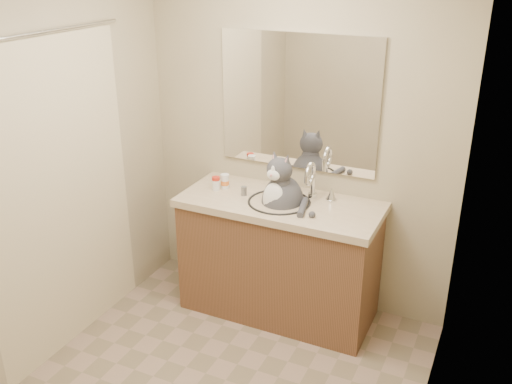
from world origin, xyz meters
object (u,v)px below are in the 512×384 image
at_px(cat, 282,199).
at_px(grey_canister, 244,191).
at_px(pill_bottle_redcap, 216,183).
at_px(pill_bottle_orange, 225,181).

height_order(cat, grey_canister, cat).
xyz_separation_m(pill_bottle_redcap, pill_bottle_orange, (0.04, 0.06, 0.00)).
height_order(pill_bottle_orange, grey_canister, pill_bottle_orange).
bearing_deg(cat, pill_bottle_orange, -174.43).
relative_size(pill_bottle_redcap, pill_bottle_orange, 0.94).
xyz_separation_m(cat, grey_canister, (-0.27, -0.01, 0.01)).
bearing_deg(pill_bottle_orange, cat, -6.43).
xyz_separation_m(cat, pill_bottle_orange, (-0.45, 0.05, 0.03)).
bearing_deg(pill_bottle_orange, pill_bottle_redcap, -125.07).
relative_size(cat, pill_bottle_orange, 5.50).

